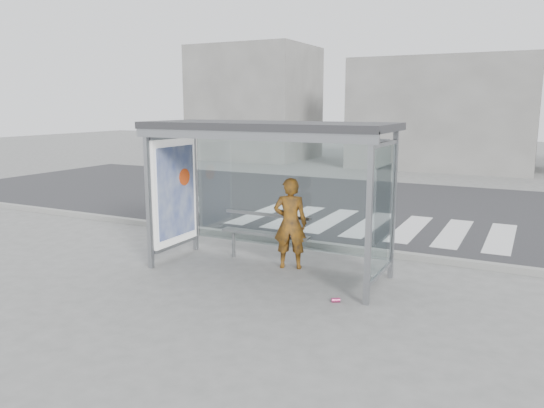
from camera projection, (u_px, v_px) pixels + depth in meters
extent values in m
plane|color=slate|center=(267.00, 272.00, 9.32)|extent=(80.00, 80.00, 0.00)
cube|color=#2C2C2E|center=(377.00, 206.00, 15.46)|extent=(30.00, 10.00, 0.01)
cube|color=gray|center=(310.00, 244.00, 11.02)|extent=(30.00, 0.18, 0.12)
cube|color=silver|center=(261.00, 214.00, 14.37)|extent=(0.55, 3.00, 0.00)
cube|color=silver|center=(295.00, 217.00, 13.93)|extent=(0.55, 3.00, 0.00)
cube|color=silver|center=(331.00, 221.00, 13.49)|extent=(0.55, 3.00, 0.00)
cube|color=silver|center=(369.00, 225.00, 13.05)|extent=(0.55, 3.00, 0.00)
cube|color=silver|center=(410.00, 229.00, 12.61)|extent=(0.55, 3.00, 0.00)
cube|color=silver|center=(454.00, 233.00, 12.16)|extent=(0.55, 3.00, 0.00)
cube|color=silver|center=(501.00, 238.00, 11.72)|extent=(0.55, 3.00, 0.00)
cube|color=gray|center=(149.00, 200.00, 9.36)|extent=(0.08, 0.08, 2.50)
cube|color=gray|center=(369.00, 222.00, 7.59)|extent=(0.08, 0.08, 2.50)
cube|color=gray|center=(194.00, 189.00, 10.59)|extent=(0.08, 0.08, 2.50)
cube|color=gray|center=(393.00, 206.00, 8.82)|extent=(0.08, 0.08, 2.50)
cube|color=#2D2D30|center=(267.00, 126.00, 8.85)|extent=(4.25, 1.65, 0.12)
cube|color=gray|center=(245.00, 134.00, 8.20)|extent=(4.25, 0.06, 0.18)
cube|color=white|center=(285.00, 194.00, 9.69)|extent=(3.80, 0.02, 2.00)
cube|color=white|center=(173.00, 191.00, 9.96)|extent=(0.15, 1.25, 2.00)
cube|color=#2B419C|center=(177.00, 192.00, 9.93)|extent=(0.01, 1.10, 1.70)
cylinder|color=#FE4F16|center=(184.00, 177.00, 10.09)|extent=(0.02, 0.32, 0.32)
cube|color=white|center=(382.00, 210.00, 8.19)|extent=(0.03, 1.25, 2.00)
cube|color=beige|center=(381.00, 203.00, 8.23)|extent=(0.03, 0.86, 1.16)
cube|color=slate|center=(255.00, 103.00, 28.99)|extent=(6.00, 5.00, 6.00)
cube|color=slate|center=(444.00, 114.00, 24.66)|extent=(8.00, 5.00, 5.00)
imported|color=#CF4213|center=(290.00, 223.00, 9.45)|extent=(0.69, 0.56, 1.65)
cube|color=slate|center=(265.00, 234.00, 9.87)|extent=(1.77, 0.22, 0.05)
cylinder|color=slate|center=(234.00, 244.00, 10.23)|extent=(0.07, 0.07, 0.52)
cylinder|color=slate|center=(299.00, 253.00, 9.62)|extent=(0.07, 0.07, 0.52)
cube|color=slate|center=(267.00, 215.00, 9.89)|extent=(1.77, 0.04, 0.06)
cylinder|color=#E14282|center=(336.00, 300.00, 7.90)|extent=(0.14, 0.12, 0.07)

